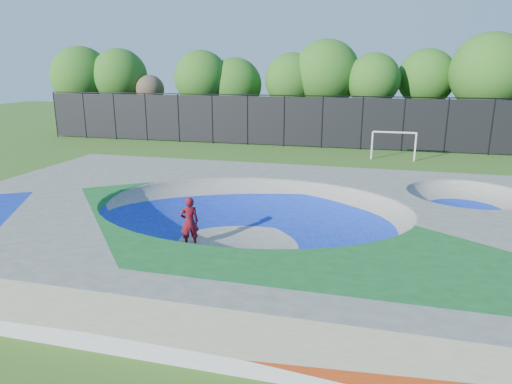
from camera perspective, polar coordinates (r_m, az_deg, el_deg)
ground at (r=16.27m, az=-0.58°, el=-6.58°), size 120.00×120.00×0.00m
skate_deck at (r=16.00m, az=-0.58°, el=-4.08°), size 22.00×14.00×1.50m
skater at (r=15.99m, az=-8.32°, el=-3.72°), size 0.78×0.71×1.79m
skateboard at (r=16.29m, az=-8.21°, el=-6.61°), size 0.80×0.51×0.05m
soccer_goal at (r=32.30m, az=16.86°, el=6.20°), size 2.94×0.12×1.94m
fence at (r=36.01m, az=8.28°, el=8.77°), size 48.09×0.09×4.04m
treeline at (r=40.44m, az=12.05°, el=13.70°), size 53.59×7.36×8.76m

